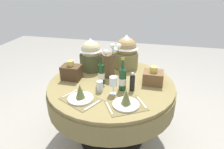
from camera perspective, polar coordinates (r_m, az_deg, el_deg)
ground at (r=2.63m, az=-0.17°, el=-17.06°), size 8.00×8.00×0.00m
dining_table at (r=2.25m, az=-0.19°, el=-5.67°), size 1.39×1.39×0.76m
place_setting_left at (r=1.89m, az=-9.01°, el=-5.84°), size 0.42×0.39×0.16m
place_setting_right at (r=1.79m, az=4.03°, el=-7.57°), size 0.42×0.39×0.16m
flower_vase at (r=2.25m, az=-0.75°, el=3.25°), size 0.19×0.23×0.40m
wine_bottle_left at (r=1.99m, az=3.03°, el=-1.03°), size 0.08×0.08×0.35m
wine_bottle_centre at (r=2.11m, az=-3.06°, el=0.50°), size 0.07×0.07×0.33m
wine_glass_right at (r=1.91m, az=0.34°, el=-2.09°), size 0.07×0.07×0.18m
tumbler_near_left at (r=2.00m, az=-3.47°, el=-3.31°), size 0.06×0.06×0.11m
pepper_mill at (r=2.00m, az=5.81°, el=-2.16°), size 0.05×0.05×0.20m
gift_tub_back_left at (r=2.43m, az=-6.02°, el=6.04°), size 0.28×0.28×0.40m
gift_tub_back_centre at (r=2.48m, az=4.06°, el=6.83°), size 0.30×0.30×0.42m
woven_basket_side_left at (r=2.27m, az=-11.50°, el=0.74°), size 0.21×0.15×0.22m
woven_basket_side_right at (r=2.17m, az=11.62°, el=-0.70°), size 0.21×0.18×0.20m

